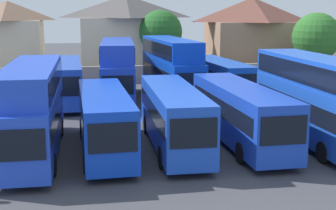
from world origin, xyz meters
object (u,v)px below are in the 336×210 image
bus_1 (33,104)px  bus_9 (219,77)px  bus_7 (118,67)px  house_terrace_centre (126,35)px  tree_behind_wall (161,32)px  bus_6 (65,79)px  bus_4 (240,111)px  bus_5 (314,95)px  house_terrace_right (252,35)px  bus_3 (173,114)px  house_terrace_left (9,39)px  bus_8 (171,66)px  bus_2 (104,118)px  tree_left_of_lot (316,37)px

bus_1 → bus_9: bearing=135.6°
bus_7 → house_terrace_centre: (2.12, 16.06, 1.86)m
tree_behind_wall → bus_6: bearing=-127.9°
bus_6 → tree_behind_wall: tree_behind_wall is taller
bus_4 → bus_9: bus_4 is taller
bus_6 → tree_behind_wall: 16.42m
bus_5 → house_terrace_right: bearing=166.7°
bus_3 → tree_behind_wall: bearing=173.4°
house_terrace_left → bus_9: bearing=-40.3°
bus_8 → bus_9: bearing=83.0°
bus_4 → house_terrace_left: size_ratio=1.39×
bus_6 → bus_8: bearing=88.0°
bus_1 → house_terrace_right: 38.27m
bus_5 → bus_7: bus_7 is taller
bus_2 → tree_left_of_lot: tree_left_of_lot is taller
house_terrace_right → tree_left_of_lot: size_ratio=1.44×
bus_5 → tree_behind_wall: 27.98m
bus_5 → bus_2: bearing=-90.3°
bus_5 → bus_9: bearing=-174.6°
bus_1 → bus_6: size_ratio=1.03×
bus_9 → house_terrace_centre: (-6.50, 16.64, 2.79)m
bus_8 → bus_4: bearing=1.4°
bus_5 → bus_9: bus_5 is taller
bus_1 → house_terrace_right: (22.60, 30.83, 1.89)m
bus_9 → bus_2: bearing=-39.7°
bus_7 → bus_9: bearing=89.9°
bus_3 → bus_6: bus_6 is taller
bus_4 → bus_2: bearing=-87.6°
bus_1 → bus_3: size_ratio=1.09×
bus_6 → tree_behind_wall: size_ratio=1.55×
house_terrace_left → house_terrace_right: house_terrace_right is taller
bus_2 → bus_6: bus_6 is taller
bus_2 → bus_5: (11.86, 0.05, 0.91)m
bus_8 → tree_behind_wall: tree_behind_wall is taller
bus_4 → tree_left_of_lot: bearing=143.8°
bus_2 → bus_9: 17.93m
bus_4 → bus_6: bearing=-145.8°
bus_5 → house_terrace_right: size_ratio=1.12×
bus_7 → bus_8: bearing=88.6°
bus_4 → bus_9: (2.68, 14.11, -0.03)m
bus_5 → house_terrace_centre: size_ratio=1.08×
house_terrace_centre → bus_4: bearing=-82.9°
bus_3 → bus_7: (-2.03, 15.00, 0.88)m
house_terrace_left → bus_3: bearing=-67.4°
bus_2 → bus_9: same height
bus_1 → bus_8: (9.88, 14.47, 0.22)m
bus_7 → bus_4: bearing=25.8°
bus_5 → bus_8: bearing=-159.5°
bus_9 → house_terrace_right: house_terrace_right is taller
bus_6 → house_terrace_left: bearing=-160.1°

